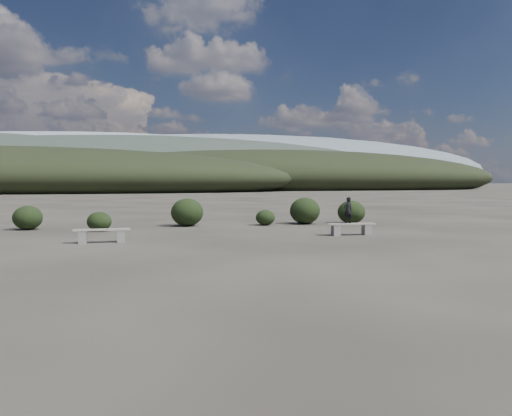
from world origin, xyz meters
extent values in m
plane|color=#2C2822|center=(0.00, 0.00, 0.00)|extent=(1200.00, 1200.00, 0.00)
cube|color=gray|center=(-5.30, 3.95, 0.20)|extent=(0.26, 0.36, 0.40)
cube|color=gray|center=(-4.09, 3.97, 0.20)|extent=(0.26, 0.36, 0.40)
cube|color=gray|center=(-4.70, 3.96, 0.43)|extent=(1.82, 0.40, 0.05)
cube|color=gray|center=(3.58, 4.10, 0.20)|extent=(0.27, 0.37, 0.41)
cube|color=gray|center=(4.79, 4.04, 0.20)|extent=(0.27, 0.37, 0.41)
cube|color=gray|center=(4.19, 4.07, 0.43)|extent=(1.84, 0.47, 0.05)
imported|color=black|center=(4.06, 4.08, 0.94)|extent=(0.39, 0.30, 0.97)
ellipsoid|color=black|center=(-5.02, 7.90, 0.40)|extent=(0.97, 0.97, 0.79)
ellipsoid|color=black|center=(-1.33, 9.47, 0.62)|extent=(1.46, 1.46, 1.25)
ellipsoid|color=black|center=(2.22, 9.06, 0.36)|extent=(0.89, 0.89, 0.71)
ellipsoid|color=black|center=(4.22, 9.28, 0.63)|extent=(1.43, 1.43, 1.25)
ellipsoid|color=black|center=(6.45, 8.96, 0.55)|extent=(1.32, 1.32, 1.10)
ellipsoid|color=black|center=(-7.96, 9.37, 0.50)|extent=(1.19, 1.19, 1.00)
ellipsoid|color=black|center=(-25.00, 90.00, 2.70)|extent=(110.00, 40.00, 12.00)
ellipsoid|color=black|center=(35.00, 110.00, 3.15)|extent=(120.00, 44.00, 14.00)
ellipsoid|color=#2C362D|center=(0.00, 160.00, 5.40)|extent=(190.00, 64.00, 24.00)
ellipsoid|color=slate|center=(70.00, 300.00, 9.90)|extent=(340.00, 110.00, 44.00)
ellipsoid|color=#8B949D|center=(-30.00, 400.00, 12.60)|extent=(460.00, 140.00, 56.00)
camera|label=1|loc=(-3.73, -13.02, 1.99)|focal=35.00mm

